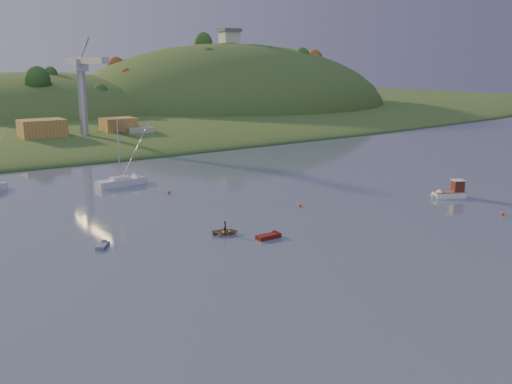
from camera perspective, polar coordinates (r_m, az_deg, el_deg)
ground at (r=59.06m, az=22.03°, el=-9.42°), size 500.00×500.00×0.00m
shore_slope at (r=200.63m, az=-21.34°, el=5.80°), size 640.00×150.00×7.00m
hill_center at (r=246.51m, az=-21.63°, el=6.92°), size 140.00×120.00×36.00m
hill_right at (r=265.92m, az=-2.60°, el=8.16°), size 150.00×130.00×60.00m
hilltop_house at (r=265.34m, az=-2.68°, el=15.37°), size 9.00×7.00×6.45m
hillside_trees at (r=220.02m, az=-22.61°, el=6.23°), size 280.00×50.00×32.00m
wharf at (r=160.84m, az=-15.91°, el=5.09°), size 42.00×16.00×2.40m
shed_west at (r=157.67m, az=-20.59°, el=5.94°), size 11.00×8.00×4.80m
shed_east at (r=165.08m, az=-13.58°, el=6.53°), size 9.00×7.00×4.00m
dock_crane at (r=155.25m, az=-16.88°, el=10.70°), size 3.20×28.00×20.30m
fishing_boat at (r=97.46m, az=18.55°, el=-0.05°), size 6.26×4.25×3.85m
sailboat_far at (r=104.31m, az=-13.42°, el=1.04°), size 8.92×3.56×12.04m
canoe at (r=72.96m, az=-3.09°, el=-3.98°), size 4.10×3.59×0.71m
paddler at (r=72.85m, az=-3.10°, el=-3.68°), size 0.54×0.64×1.50m
red_tender at (r=71.65m, az=1.70°, el=-4.36°), size 3.74×1.31×1.27m
grey_dinghy at (r=70.73m, az=-14.97°, el=-5.07°), size 2.55×2.88×1.06m
work_vessel at (r=161.45m, az=-11.39°, el=5.43°), size 16.36×9.28×3.98m
buoy_0 at (r=89.25m, az=23.44°, el=-1.99°), size 0.50×0.50×0.50m
buoy_1 at (r=86.95m, az=4.43°, el=-1.32°), size 0.50×0.50×0.50m
buoy_2 at (r=96.56m, az=-8.72°, el=-0.00°), size 0.50×0.50×0.50m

